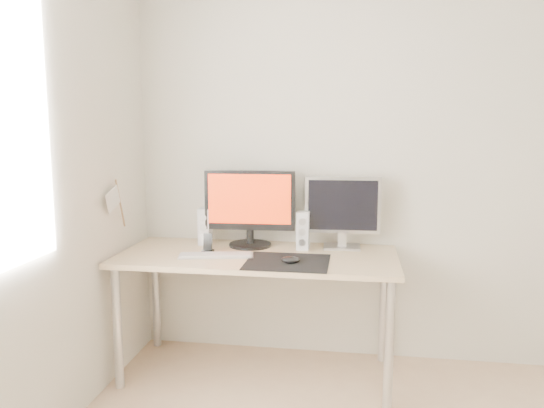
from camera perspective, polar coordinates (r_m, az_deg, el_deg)
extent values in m
plane|color=white|center=(3.33, 15.58, 4.44)|extent=(3.50, 0.00, 3.50)
cube|color=black|center=(2.90, 1.67, -6.24)|extent=(0.45, 0.40, 0.00)
ellipsoid|color=black|center=(2.86, 2.00, -6.02)|extent=(0.10, 0.06, 0.04)
cube|color=#D1B587|center=(3.08, -1.58, -5.68)|extent=(1.60, 0.70, 0.03)
cylinder|color=silver|center=(3.15, -16.28, -12.69)|extent=(0.05, 0.05, 0.70)
cylinder|color=silver|center=(2.88, 12.48, -14.61)|extent=(0.05, 0.05, 0.70)
cylinder|color=silver|center=(3.65, -12.37, -9.54)|extent=(0.05, 0.05, 0.70)
cylinder|color=silver|center=(3.42, 11.89, -10.78)|extent=(0.05, 0.05, 0.70)
cylinder|color=black|center=(3.27, -2.36, -4.39)|extent=(0.27, 0.27, 0.02)
cylinder|color=black|center=(3.26, -2.37, -3.22)|extent=(0.05, 0.05, 0.12)
cube|color=black|center=(3.21, -2.40, 0.41)|extent=(0.55, 0.07, 0.36)
cube|color=#FF270D|center=(3.19, -2.46, 0.52)|extent=(0.50, 0.03, 0.30)
cube|color=#BDBDC0|center=(3.24, 7.52, -4.59)|extent=(0.23, 0.17, 0.01)
cube|color=silver|center=(3.23, 7.54, -3.59)|extent=(0.05, 0.04, 0.10)
cube|color=#A8A8AA|center=(3.19, 7.61, -0.09)|extent=(0.45, 0.06, 0.34)
cube|color=black|center=(3.17, 7.61, -0.15)|extent=(0.41, 0.02, 0.30)
cube|color=white|center=(3.31, -7.22, -2.41)|extent=(0.07, 0.08, 0.23)
cylinder|color=silver|center=(3.29, -7.40, -3.61)|extent=(0.04, 0.01, 0.04)
cylinder|color=silver|center=(3.27, -7.42, -2.55)|extent=(0.04, 0.01, 0.04)
cylinder|color=#BBBBBD|center=(3.26, -7.45, -1.48)|extent=(0.04, 0.01, 0.04)
cube|color=white|center=(3.17, 3.34, -2.88)|extent=(0.07, 0.08, 0.23)
cylinder|color=silver|center=(3.14, 3.26, -4.15)|extent=(0.04, 0.01, 0.04)
cylinder|color=silver|center=(3.13, 3.27, -3.04)|extent=(0.04, 0.01, 0.04)
cylinder|color=silver|center=(3.11, 3.28, -1.92)|extent=(0.04, 0.01, 0.04)
cube|color=silver|center=(3.03, -6.02, -5.55)|extent=(0.44, 0.20, 0.01)
cube|color=silver|center=(3.03, -6.03, -5.40)|extent=(0.41, 0.18, 0.01)
cube|color=black|center=(3.13, -6.91, -5.06)|extent=(0.06, 0.05, 0.01)
cube|color=black|center=(3.12, -6.93, -4.05)|extent=(0.05, 0.02, 0.10)
cylinder|color=#A57F54|center=(3.18, -16.01, 0.07)|extent=(0.01, 0.10, 0.29)
cube|color=white|center=(3.09, -16.70, 0.55)|extent=(0.00, 0.19, 0.15)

